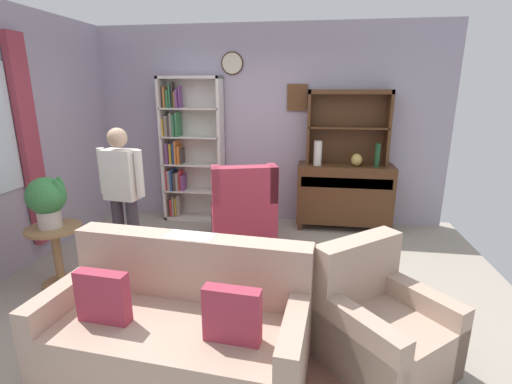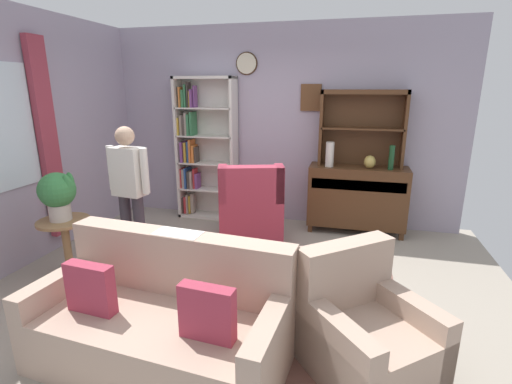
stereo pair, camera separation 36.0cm
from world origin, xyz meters
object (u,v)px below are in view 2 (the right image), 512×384
Objects in this scene: bookshelf at (202,150)px; couch_floral at (163,323)px; vase_round at (370,162)px; bottle_wine at (391,158)px; sideboard_hutch at (363,118)px; vase_tall at (330,154)px; plant_stand at (66,241)px; book_stack at (233,266)px; armchair_floral at (365,334)px; person_reading at (130,187)px; coffee_table at (230,274)px; sideboard at (357,196)px; wingback_chair at (251,214)px; potted_plant_large at (58,193)px.

bookshelf is 1.13× the size of couch_floral.
bottle_wine reaches higher than vase_round.
sideboard_hutch is 3.32× the size of vase_tall.
plant_stand is 1.94m from book_stack.
couch_floral is at bearing -169.70° from armchair_floral.
person_reading reaches higher than coffee_table.
couch_floral is 1.73× the size of armchair_floral.
person_reading reaches higher than book_stack.
coffee_table is at bearing -107.57° from vase_tall.
couch_floral is 1.43m from armchair_floral.
sideboard is 1.24× the size of wingback_chair.
book_stack is at bearing 64.64° from couch_floral.
potted_plant_large is (-0.02, 0.00, 0.53)m from plant_stand.
sideboard is at bearing 66.14° from book_stack.
wingback_chair is at bearing -144.04° from vase_tall.
vase_round reaches higher than wingback_chair.
sideboard is at bearing 65.80° from couch_floral.
vase_tall reaches higher than armchair_floral.
vase_tall is at bearing 99.64° from armchair_floral.
plant_stand is at bearing -143.57° from sideboard_hutch.
vase_round is 2.60m from book_stack.
sideboard is 1.51m from wingback_chair.
vase_round is at bearing -27.17° from sideboard.
book_stack is at bearing -80.21° from wingback_chair.
armchair_floral is at bearing -50.25° from bookshelf.
vase_tall is 0.41× the size of coffee_table.
coffee_table is (1.33, -0.60, -0.55)m from person_reading.
vase_round is 1.70m from wingback_chair.
vase_round is 0.16× the size of armchair_floral.
couch_floral reaches higher than plant_stand.
sideboard is at bearing 11.63° from vase_tall.
person_reading is at bearing -141.81° from vase_tall.
armchair_floral is at bearing -12.55° from potted_plant_large.
bookshelf is 3.31m from couch_floral.
bottle_wine is 0.20× the size of person_reading.
couch_floral is at bearing -109.94° from coffee_table.
couch_floral is at bearing -51.54° from person_reading.
sideboard_hutch reaches higher than vase_round.
plant_stand is at bearing -143.55° from person_reading.
coffee_table is at bearing -124.07° from bottle_wine.
armchair_floral is 3.09m from plant_stand.
potted_plant_large reaches higher than armchair_floral.
potted_plant_large is (-1.62, 0.93, 0.60)m from couch_floral.
vase_tall is at bearing -4.94° from bookshelf.
vase_tall is 0.31× the size of armchair_floral.
vase_tall is 3.17m from couch_floral.
wingback_chair is at bearing -158.87° from bottle_wine.
bottle_wine is at bearing -26.96° from sideboard_hutch.
sideboard is at bearing 34.87° from potted_plant_large.
vase_round is at bearing 33.02° from plant_stand.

